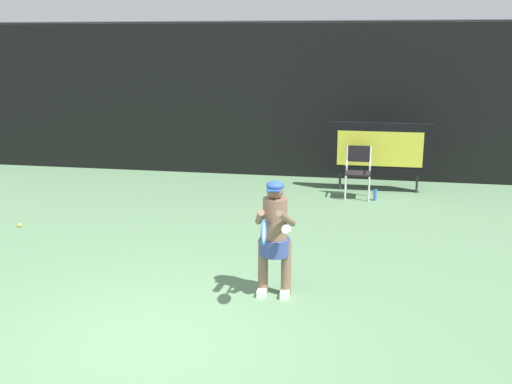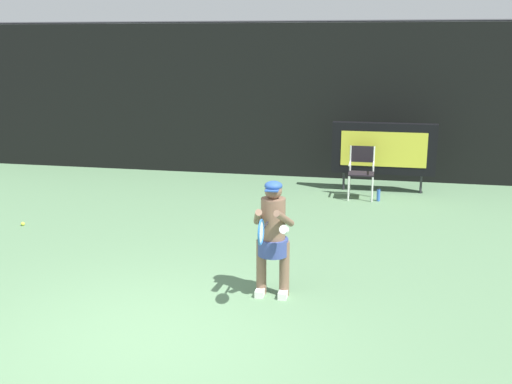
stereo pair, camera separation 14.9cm
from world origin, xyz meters
TOP-DOWN VIEW (x-y plane):
  - ground at (0.00, -0.19)m, footprint 18.00×22.00m
  - backdrop_screen at (0.00, 8.50)m, footprint 18.00×0.12m
  - scoreboard at (2.54, 7.33)m, footprint 2.20×0.21m
  - umpire_chair at (2.11, 6.67)m, footprint 0.52×0.44m
  - water_bottle at (2.48, 6.50)m, footprint 0.07×0.07m
  - tennis_player at (1.17, 1.43)m, footprint 0.53×0.61m
  - tennis_racket at (1.12, 0.92)m, footprint 0.03×0.60m
  - tennis_ball_loose at (-3.71, 3.49)m, footprint 0.07×0.07m

SIDE VIEW (x-z plane):
  - ground at x=0.00m, z-range -0.02..0.00m
  - tennis_ball_loose at x=-3.71m, z-range 0.00..0.07m
  - water_bottle at x=2.48m, z-range -0.01..0.26m
  - umpire_chair at x=2.11m, z-range 0.08..1.16m
  - tennis_player at x=1.17m, z-range 0.08..1.58m
  - scoreboard at x=2.54m, z-range 0.20..1.70m
  - tennis_racket at x=1.12m, z-range 0.86..1.17m
  - backdrop_screen at x=0.00m, z-range -0.02..3.64m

